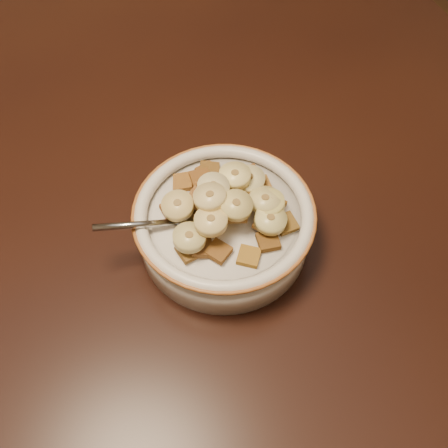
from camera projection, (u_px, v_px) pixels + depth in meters
name	position (u px, v px, depth m)	size (l,w,h in m)	color
floor	(103.00, 438.00, 1.24)	(4.00, 4.50, 0.10)	#422816
cereal_bowl	(224.00, 229.00, 0.57)	(0.17, 0.17, 0.04)	silver
milk	(224.00, 217.00, 0.55)	(0.14, 0.14, 0.00)	white
spoon	(196.00, 220.00, 0.55)	(0.03, 0.04, 0.01)	gray
cereal_square_0	(268.00, 241.00, 0.53)	(0.02, 0.02, 0.01)	brown
cereal_square_1	(286.00, 223.00, 0.54)	(0.02, 0.02, 0.01)	brown
cereal_square_2	(249.00, 175.00, 0.57)	(0.02, 0.02, 0.01)	brown
cereal_square_3	(236.00, 214.00, 0.53)	(0.02, 0.02, 0.01)	brown
cereal_square_4	(274.00, 205.00, 0.55)	(0.02, 0.02, 0.01)	#613711
cereal_square_5	(201.00, 248.00, 0.52)	(0.02, 0.02, 0.01)	brown
cereal_square_6	(249.00, 256.00, 0.52)	(0.02, 0.02, 0.01)	#996A1C
cereal_square_7	(266.00, 223.00, 0.53)	(0.02, 0.02, 0.01)	brown
cereal_square_8	(207.00, 182.00, 0.57)	(0.02, 0.02, 0.01)	#946023
cereal_square_9	(201.00, 178.00, 0.57)	(0.02, 0.02, 0.01)	brown
cereal_square_10	(249.00, 198.00, 0.55)	(0.02, 0.02, 0.01)	#9C5C31
cereal_square_11	(189.00, 251.00, 0.52)	(0.02, 0.02, 0.01)	brown
cereal_square_12	(173.00, 210.00, 0.55)	(0.02, 0.02, 0.01)	brown
cereal_square_13	(218.00, 251.00, 0.52)	(0.02, 0.02, 0.01)	brown
cereal_square_14	(208.00, 172.00, 0.58)	(0.02, 0.02, 0.01)	brown
cereal_square_15	(209.00, 199.00, 0.54)	(0.02, 0.02, 0.01)	brown
cereal_square_16	(203.00, 198.00, 0.54)	(0.02, 0.02, 0.01)	brown
cereal_square_17	(261.00, 186.00, 0.56)	(0.02, 0.02, 0.01)	olive
cereal_square_18	(183.00, 182.00, 0.57)	(0.02, 0.02, 0.01)	#945A19
cereal_square_19	(198.00, 199.00, 0.55)	(0.02, 0.02, 0.01)	brown
cereal_square_20	(210.00, 170.00, 0.58)	(0.02, 0.02, 0.01)	brown
banana_slice_0	(249.00, 179.00, 0.55)	(0.03, 0.03, 0.01)	#FFEDAC
banana_slice_1	(178.00, 206.00, 0.53)	(0.03, 0.03, 0.01)	#D4BA7C
banana_slice_2	(211.00, 221.00, 0.51)	(0.03, 0.03, 0.01)	#ECCD83
banana_slice_3	(265.00, 200.00, 0.54)	(0.03, 0.03, 0.01)	#E4D187
banana_slice_4	(189.00, 238.00, 0.52)	(0.03, 0.03, 0.01)	tan
banana_slice_5	(235.00, 176.00, 0.54)	(0.03, 0.03, 0.01)	#FDEBA0
banana_slice_6	(270.00, 220.00, 0.53)	(0.03, 0.03, 0.01)	#F4E793
banana_slice_7	(213.00, 188.00, 0.53)	(0.03, 0.03, 0.01)	#CEC386
banana_slice_8	(210.00, 197.00, 0.52)	(0.03, 0.03, 0.01)	#D5BE7A
banana_slice_9	(269.00, 203.00, 0.54)	(0.03, 0.03, 0.01)	#F8E581
banana_slice_10	(236.00, 205.00, 0.52)	(0.03, 0.03, 0.01)	#DED07E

